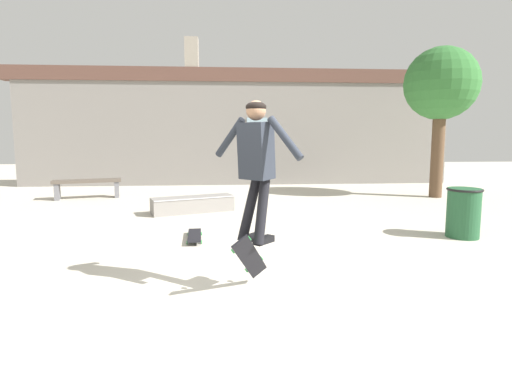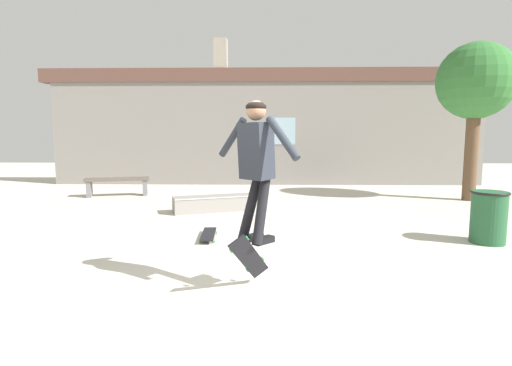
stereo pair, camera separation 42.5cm
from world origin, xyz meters
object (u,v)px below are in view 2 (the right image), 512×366
object	(u,v)px
trash_bin	(489,216)
skater	(256,159)
park_bench	(117,183)
skate_ledge	(214,204)
skateboard_resting	(208,234)
skateboard_flipping	(249,257)
tree_right	(476,83)

from	to	relation	value
trash_bin	skater	distance (m)	4.28
park_bench	skate_ledge	distance (m)	3.69
skater	skate_ledge	bearing A→B (deg)	57.43
skateboard_resting	skateboard_flipping	bearing A→B (deg)	-164.91
park_bench	trash_bin	xyz separation A→B (m)	(7.67, -4.68, 0.06)
tree_right	park_bench	xyz separation A→B (m)	(-9.48, 0.46, -2.63)
park_bench	skateboard_flipping	world-z (taller)	skateboard_flipping
tree_right	skate_ledge	xyz separation A→B (m)	(-6.50, -1.70, -2.83)
skate_ledge	skater	bearing A→B (deg)	-97.21
trash_bin	skateboard_flipping	world-z (taller)	trash_bin
tree_right	park_bench	size ratio (longest dim) A/B	2.29
tree_right	skateboard_resting	bearing A→B (deg)	-147.25
trash_bin	skateboard_flipping	xyz separation A→B (m)	(-3.70, -2.11, -0.04)
tree_right	skateboard_flipping	size ratio (longest dim) A/B	6.28
tree_right	park_bench	world-z (taller)	tree_right
tree_right	skate_ledge	world-z (taller)	tree_right
skate_ledge	tree_right	bearing A→B (deg)	-5.62
skate_ledge	skateboard_resting	xyz separation A→B (m)	(0.21, -2.34, -0.11)
skateboard_flipping	skateboard_resting	bearing A→B (deg)	44.55
park_bench	skate_ledge	world-z (taller)	park_bench
tree_right	trash_bin	size ratio (longest dim) A/B	4.89
skater	tree_right	bearing A→B (deg)	3.28
park_bench	skater	world-z (taller)	skater
skater	skateboard_flipping	xyz separation A→B (m)	(-0.07, -0.08, -1.06)
tree_right	skater	world-z (taller)	tree_right
tree_right	skateboard_resting	size ratio (longest dim) A/B	4.57
skate_ledge	skateboard_resting	distance (m)	2.35
skater	skateboard_flipping	distance (m)	1.07
park_bench	skateboard_resting	world-z (taller)	park_bench
skate_ledge	skateboard_resting	size ratio (longest dim) A/B	2.09
skateboard_resting	tree_right	bearing A→B (deg)	-60.85
skater	trash_bin	bearing A→B (deg)	-16.49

